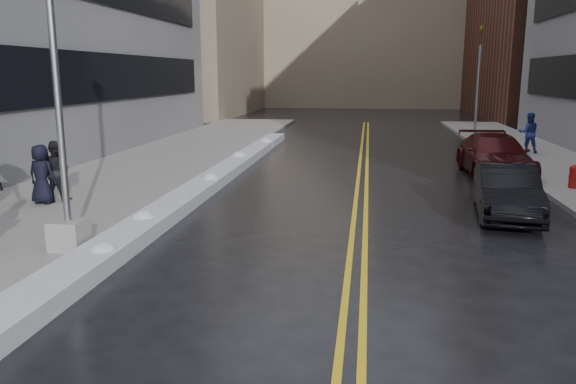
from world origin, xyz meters
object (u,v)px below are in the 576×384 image
at_px(fire_hydrant, 573,175).
at_px(pedestrian_b, 56,171).
at_px(car_black, 507,191).
at_px(car_maroon, 495,156).
at_px(lamppost, 61,132).
at_px(traffic_signal, 478,78).
at_px(pedestrian_east, 529,133).
at_px(pedestrian_c, 42,174).

height_order(fire_hydrant, pedestrian_b, pedestrian_b).
xyz_separation_m(fire_hydrant, car_black, (-2.76, -3.40, 0.12)).
relative_size(fire_hydrant, car_maroon, 0.14).
relative_size(lamppost, pedestrian_b, 4.52).
bearing_deg(fire_hydrant, car_maroon, 124.19).
bearing_deg(lamppost, pedestrian_b, 122.51).
distance_m(fire_hydrant, traffic_signal, 14.30).
bearing_deg(pedestrian_east, traffic_signal, -74.64).
xyz_separation_m(lamppost, fire_hydrant, (12.30, 8.00, -1.98)).
xyz_separation_m(traffic_signal, car_black, (-2.26, -17.40, -2.73)).
distance_m(lamppost, car_black, 10.75).
height_order(lamppost, fire_hydrant, lamppost).
bearing_deg(traffic_signal, pedestrian_c, -128.63).
xyz_separation_m(traffic_signal, pedestrian_east, (1.27, -5.85, -2.36)).
bearing_deg(pedestrian_c, fire_hydrant, -156.91).
height_order(fire_hydrant, pedestrian_east, pedestrian_east).
bearing_deg(pedestrian_c, traffic_signal, -121.39).
distance_m(lamppost, fire_hydrant, 14.81).
bearing_deg(pedestrian_b, lamppost, 128.45).
relative_size(pedestrian_east, car_maroon, 0.35).
bearing_deg(pedestrian_b, car_maroon, -147.72).
relative_size(car_black, car_maroon, 0.79).
bearing_deg(fire_hydrant, pedestrian_east, 84.60).
height_order(fire_hydrant, pedestrian_c, pedestrian_c).
distance_m(pedestrian_c, car_black, 12.39).
distance_m(pedestrian_east, car_maroon, 6.07).
distance_m(fire_hydrant, car_maroon, 3.22).
relative_size(lamppost, car_maroon, 1.48).
xyz_separation_m(lamppost, pedestrian_b, (-2.65, 4.15, -1.54)).
bearing_deg(fire_hydrant, pedestrian_c, -164.15).
bearing_deg(pedestrian_b, traffic_signal, -123.04).
bearing_deg(car_black, fire_hydrant, 57.28).
xyz_separation_m(fire_hydrant, car_maroon, (-1.80, 2.66, 0.20)).
distance_m(fire_hydrant, pedestrian_b, 15.44).
height_order(car_black, car_maroon, car_maroon).
xyz_separation_m(pedestrian_east, car_maroon, (-2.57, -5.49, -0.30)).
relative_size(traffic_signal, car_maroon, 1.17).
distance_m(car_black, car_maroon, 6.13).
height_order(traffic_signal, pedestrian_b, traffic_signal).
xyz_separation_m(lamppost, pedestrian_east, (13.07, 16.15, -1.49)).
height_order(traffic_signal, car_black, traffic_signal).
bearing_deg(car_black, car_maroon, 87.40).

